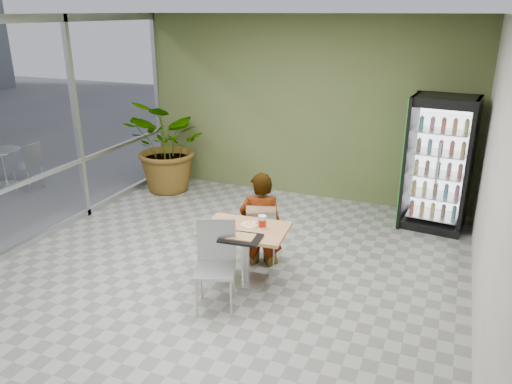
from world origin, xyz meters
TOP-DOWN VIEW (x-y plane):
  - ground at (0.00, 0.00)m, footprint 7.00×7.00m
  - room_envelope at (0.00, 0.00)m, footprint 6.00×7.00m
  - storefront_frame at (-3.00, 0.00)m, footprint 0.10×7.00m
  - dining_table at (0.34, 0.13)m, footprint 1.07×0.79m
  - chair_far at (0.34, 0.67)m, footprint 0.49×0.49m
  - chair_near at (0.21, -0.42)m, footprint 0.58×0.58m
  - seated_woman at (0.32, 0.71)m, footprint 0.67×0.53m
  - pizza_plate at (0.36, 0.23)m, footprint 0.30×0.25m
  - soda_cup at (0.54, 0.19)m, footprint 0.10×0.10m
  - napkin_stack at (0.14, -0.07)m, footprint 0.22×0.22m
  - cafeteria_tray at (0.42, -0.18)m, footprint 0.50×0.38m
  - beverage_fridge at (2.39, 2.87)m, footprint 1.02×0.82m
  - potted_plant at (-2.31, 2.75)m, footprint 2.00×1.90m

SIDE VIEW (x-z plane):
  - ground at x=0.00m, z-range 0.00..0.00m
  - seated_woman at x=0.32m, z-range -0.30..1.28m
  - chair_far at x=0.34m, z-range 0.07..0.95m
  - dining_table at x=0.34m, z-range 0.16..0.91m
  - chair_near at x=0.21m, z-range 0.09..1.10m
  - napkin_stack at x=0.14m, z-range 0.75..0.77m
  - cafeteria_tray at x=0.42m, z-range 0.75..0.78m
  - pizza_plate at x=0.36m, z-range 0.75..0.78m
  - soda_cup at x=0.54m, z-range 0.75..0.92m
  - potted_plant at x=-2.31m, z-range 0.00..1.75m
  - beverage_fridge at x=2.39m, z-range 0.00..2.07m
  - room_envelope at x=0.00m, z-range 0.00..3.20m
  - storefront_frame at x=-3.00m, z-range 0.00..3.20m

